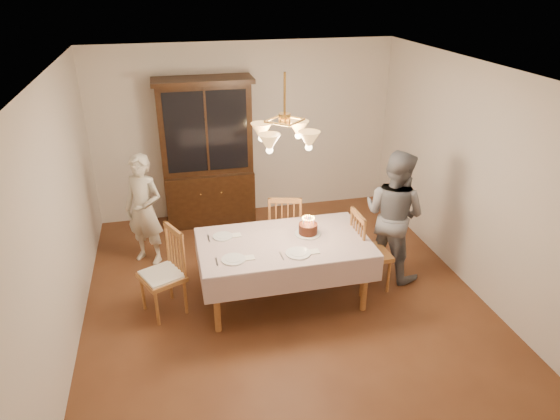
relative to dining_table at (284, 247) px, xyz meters
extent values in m
plane|color=#532C17|center=(0.00, 0.00, -0.68)|extent=(5.00, 5.00, 0.00)
plane|color=white|center=(0.00, 0.00, 1.92)|extent=(5.00, 5.00, 0.00)
plane|color=beige|center=(0.00, 2.50, 0.62)|extent=(4.50, 0.00, 4.50)
plane|color=beige|center=(0.00, -2.50, 0.62)|extent=(4.50, 0.00, 4.50)
plane|color=beige|center=(-2.25, 0.00, 0.62)|extent=(0.00, 5.00, 5.00)
plane|color=beige|center=(2.25, 0.00, 0.62)|extent=(0.00, 5.00, 5.00)
cube|color=#985C2C|center=(0.00, 0.00, 0.05)|extent=(1.80, 1.00, 0.04)
cube|color=beige|center=(0.00, 0.00, 0.07)|extent=(1.90, 1.10, 0.01)
cylinder|color=#985C2C|center=(-0.82, -0.42, -0.33)|extent=(0.07, 0.07, 0.71)
cylinder|color=#985C2C|center=(0.82, -0.42, -0.33)|extent=(0.07, 0.07, 0.71)
cylinder|color=#985C2C|center=(-0.82, 0.42, -0.33)|extent=(0.07, 0.07, 0.71)
cylinder|color=#985C2C|center=(0.82, 0.42, -0.33)|extent=(0.07, 0.07, 0.71)
cube|color=black|center=(-0.61, 2.23, -0.28)|extent=(1.30, 0.50, 0.80)
cube|color=black|center=(-0.61, 2.28, 0.77)|extent=(1.30, 0.40, 1.30)
cube|color=black|center=(-0.61, 2.08, 0.77)|extent=(1.14, 0.01, 1.14)
cube|color=black|center=(-0.61, 2.23, 1.45)|extent=(1.38, 0.54, 0.06)
cube|color=#985C2C|center=(0.20, 0.79, -0.23)|extent=(0.53, 0.51, 0.05)
cube|color=#985C2C|center=(0.16, 0.61, 0.29)|extent=(0.40, 0.13, 0.06)
cylinder|color=#985C2C|center=(0.42, 0.91, -0.47)|extent=(0.04, 0.04, 0.43)
cylinder|color=#985C2C|center=(0.07, 1.00, -0.47)|extent=(0.04, 0.04, 0.43)
cylinder|color=#985C2C|center=(0.34, 0.58, -0.47)|extent=(0.04, 0.04, 0.43)
cylinder|color=#985C2C|center=(-0.01, 0.67, -0.47)|extent=(0.04, 0.04, 0.43)
cube|color=#985C2C|center=(-1.36, 0.06, -0.23)|extent=(0.57, 0.58, 0.05)
cube|color=#985C2C|center=(-1.19, 0.14, 0.29)|extent=(0.20, 0.38, 0.06)
cylinder|color=#985C2C|center=(-1.59, 0.15, -0.47)|extent=(0.04, 0.04, 0.43)
cylinder|color=#985C2C|center=(-1.44, -0.18, -0.47)|extent=(0.04, 0.04, 0.43)
cylinder|color=#985C2C|center=(-1.28, 0.29, -0.47)|extent=(0.04, 0.04, 0.43)
cylinder|color=#985C2C|center=(-1.13, -0.03, -0.47)|extent=(0.04, 0.04, 0.43)
cube|color=white|center=(-1.36, 0.06, -0.20)|extent=(0.51, 0.52, 0.03)
cube|color=#985C2C|center=(1.06, 0.01, -0.23)|extent=(0.43, 0.45, 0.05)
cube|color=#985C2C|center=(0.87, 0.01, 0.29)|extent=(0.04, 0.40, 0.06)
cylinder|color=#985C2C|center=(1.23, -0.16, -0.47)|extent=(0.04, 0.04, 0.43)
cylinder|color=#985C2C|center=(1.23, 0.20, -0.47)|extent=(0.04, 0.04, 0.43)
cylinder|color=#985C2C|center=(0.89, -0.17, -0.47)|extent=(0.04, 0.04, 0.43)
cylinder|color=#985C2C|center=(0.89, 0.19, -0.47)|extent=(0.04, 0.04, 0.43)
imported|color=beige|center=(-1.53, 1.24, 0.05)|extent=(0.64, 0.59, 1.46)
imported|color=slate|center=(1.42, 0.25, 0.13)|extent=(0.96, 1.00, 1.62)
cylinder|color=white|center=(0.30, 0.10, 0.08)|extent=(0.30, 0.30, 0.01)
cylinder|color=#37160C|center=(0.30, 0.10, 0.15)|extent=(0.21, 0.21, 0.12)
cylinder|color=#598CD8|center=(0.37, 0.10, 0.24)|extent=(0.01, 0.01, 0.07)
sphere|color=#FFB23F|center=(0.37, 0.10, 0.28)|extent=(0.01, 0.01, 0.01)
cylinder|color=pink|center=(0.36, 0.12, 0.24)|extent=(0.01, 0.01, 0.07)
sphere|color=#FFB23F|center=(0.36, 0.12, 0.28)|extent=(0.01, 0.01, 0.01)
cylinder|color=#EACC66|center=(0.35, 0.14, 0.24)|extent=(0.01, 0.01, 0.07)
sphere|color=#FFB23F|center=(0.35, 0.14, 0.28)|extent=(0.01, 0.01, 0.01)
cylinder|color=#598CD8|center=(0.33, 0.16, 0.24)|extent=(0.01, 0.01, 0.07)
sphere|color=#FFB23F|center=(0.33, 0.16, 0.28)|extent=(0.01, 0.01, 0.01)
cylinder|color=pink|center=(0.31, 0.16, 0.24)|extent=(0.01, 0.01, 0.07)
sphere|color=#FFB23F|center=(0.31, 0.16, 0.28)|extent=(0.01, 0.01, 0.01)
cylinder|color=#EACC66|center=(0.29, 0.16, 0.24)|extent=(0.01, 0.01, 0.07)
sphere|color=#FFB23F|center=(0.29, 0.16, 0.28)|extent=(0.01, 0.01, 0.01)
cylinder|color=#598CD8|center=(0.27, 0.15, 0.24)|extent=(0.01, 0.01, 0.07)
sphere|color=#FFB23F|center=(0.27, 0.15, 0.28)|extent=(0.01, 0.01, 0.01)
cylinder|color=pink|center=(0.25, 0.13, 0.24)|extent=(0.01, 0.01, 0.07)
sphere|color=#FFB23F|center=(0.25, 0.13, 0.28)|extent=(0.01, 0.01, 0.01)
cylinder|color=#EACC66|center=(0.24, 0.11, 0.24)|extent=(0.01, 0.01, 0.07)
sphere|color=#FFB23F|center=(0.24, 0.11, 0.28)|extent=(0.01, 0.01, 0.01)
cylinder|color=#598CD8|center=(0.24, 0.09, 0.24)|extent=(0.01, 0.01, 0.07)
sphere|color=#FFB23F|center=(0.24, 0.09, 0.28)|extent=(0.01, 0.01, 0.01)
cylinder|color=pink|center=(0.25, 0.07, 0.24)|extent=(0.01, 0.01, 0.07)
sphere|color=#FFB23F|center=(0.25, 0.07, 0.28)|extent=(0.01, 0.01, 0.01)
cylinder|color=#EACC66|center=(0.27, 0.05, 0.24)|extent=(0.01, 0.01, 0.07)
sphere|color=#FFB23F|center=(0.27, 0.05, 0.28)|extent=(0.01, 0.01, 0.01)
cylinder|color=#598CD8|center=(0.29, 0.04, 0.24)|extent=(0.01, 0.01, 0.07)
sphere|color=#FFB23F|center=(0.29, 0.04, 0.28)|extent=(0.01, 0.01, 0.01)
cylinder|color=pink|center=(0.31, 0.04, 0.24)|extent=(0.01, 0.01, 0.07)
sphere|color=#FFB23F|center=(0.31, 0.04, 0.28)|extent=(0.01, 0.01, 0.01)
cylinder|color=#EACC66|center=(0.33, 0.04, 0.24)|extent=(0.01, 0.01, 0.07)
sphere|color=#FFB23F|center=(0.33, 0.04, 0.28)|extent=(0.01, 0.01, 0.01)
cylinder|color=#598CD8|center=(0.35, 0.06, 0.24)|extent=(0.01, 0.01, 0.07)
sphere|color=#FFB23F|center=(0.35, 0.06, 0.28)|extent=(0.01, 0.01, 0.01)
cylinder|color=pink|center=(0.36, 0.08, 0.24)|extent=(0.01, 0.01, 0.07)
sphere|color=#FFB23F|center=(0.36, 0.08, 0.28)|extent=(0.01, 0.01, 0.01)
cylinder|color=white|center=(-0.61, -0.27, 0.08)|extent=(0.25, 0.25, 0.02)
cube|color=silver|center=(-0.78, -0.27, 0.08)|extent=(0.01, 0.16, 0.01)
cube|color=white|center=(-0.44, -0.27, 0.08)|extent=(0.10, 0.10, 0.01)
cylinder|color=white|center=(0.08, -0.30, 0.08)|extent=(0.27, 0.27, 0.02)
cube|color=silver|center=(-0.10, -0.30, 0.08)|extent=(0.01, 0.16, 0.01)
cube|color=white|center=(0.26, -0.30, 0.08)|extent=(0.10, 0.10, 0.01)
cylinder|color=white|center=(-0.65, 0.25, 0.08)|extent=(0.23, 0.23, 0.02)
cube|color=silver|center=(-0.81, 0.25, 0.08)|extent=(0.01, 0.16, 0.01)
cube|color=white|center=(-0.49, 0.25, 0.08)|extent=(0.10, 0.10, 0.01)
cylinder|color=#BF8C3F|center=(0.00, 0.00, 1.72)|extent=(0.02, 0.02, 0.40)
cylinder|color=#BF8C3F|center=(0.00, 0.00, 1.47)|extent=(0.12, 0.12, 0.10)
cone|color=#D8994C|center=(0.20, 0.20, 1.29)|extent=(0.22, 0.22, 0.18)
sphere|color=#FFD899|center=(0.20, 0.20, 1.22)|extent=(0.07, 0.07, 0.07)
cone|color=#D8994C|center=(-0.20, 0.20, 1.29)|extent=(0.22, 0.22, 0.18)
sphere|color=#FFD899|center=(-0.20, 0.20, 1.22)|extent=(0.07, 0.07, 0.07)
cone|color=#D8994C|center=(-0.20, -0.20, 1.29)|extent=(0.22, 0.22, 0.18)
sphere|color=#FFD899|center=(-0.20, -0.20, 1.22)|extent=(0.07, 0.07, 0.07)
cone|color=#D8994C|center=(0.20, -0.20, 1.29)|extent=(0.22, 0.22, 0.18)
sphere|color=#FFD899|center=(0.20, -0.20, 1.22)|extent=(0.07, 0.07, 0.07)
camera|label=1|loc=(-1.15, -4.71, 2.78)|focal=32.00mm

